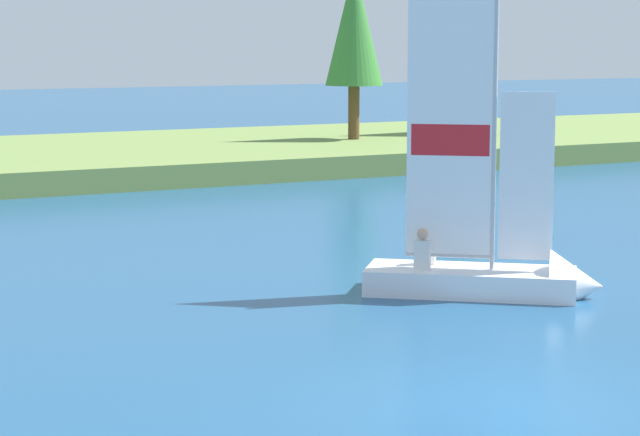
# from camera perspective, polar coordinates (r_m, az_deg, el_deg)

# --- Properties ---
(ground_plane) EXTENTS (200.00, 200.00, 0.00)m
(ground_plane) POSITION_cam_1_polar(r_m,az_deg,el_deg) (15.29, 8.01, -8.77)
(ground_plane) COLOR navy
(shoreline_tree_centre) EXTENTS (2.16, 2.16, 6.52)m
(shoreline_tree_centre) POSITION_cam_1_polar(r_m,az_deg,el_deg) (46.33, 1.59, 8.88)
(shoreline_tree_centre) COLOR brown
(shoreline_tree_centre) RESTS_ON shore_bank
(shoreline_tree_midright) EXTENTS (2.44, 2.44, 6.51)m
(shoreline_tree_midright) POSITION_cam_1_polar(r_m,az_deg,el_deg) (49.47, 6.60, 8.91)
(shoreline_tree_midright) COLOR brown
(shoreline_tree_midright) RESTS_ON shore_bank
(sailboat) EXTENTS (4.01, 3.63, 5.96)m
(sailboat) POSITION_cam_1_polar(r_m,az_deg,el_deg) (21.83, 8.60, -2.40)
(sailboat) COLOR white
(sailboat) RESTS_ON ground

